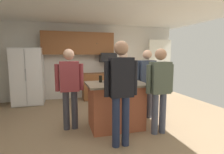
% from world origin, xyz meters
% --- Properties ---
extents(floor, '(7.04, 7.04, 0.00)m').
position_xyz_m(floor, '(0.00, 0.00, 0.00)').
color(floor, '#937A5B').
rests_on(floor, ground).
extents(ceiling, '(7.04, 7.04, 0.00)m').
position_xyz_m(ceiling, '(0.00, 0.00, 2.60)').
color(ceiling, white).
extents(back_wall, '(6.40, 0.10, 2.60)m').
position_xyz_m(back_wall, '(0.00, 2.80, 1.30)').
color(back_wall, silver).
rests_on(back_wall, ground).
extents(french_door_window_panel, '(0.90, 0.06, 2.00)m').
position_xyz_m(french_door_window_panel, '(2.60, 2.40, 1.10)').
color(french_door_window_panel, white).
rests_on(french_door_window_panel, ground).
extents(cabinet_run_upper, '(2.40, 0.38, 0.75)m').
position_xyz_m(cabinet_run_upper, '(-0.40, 2.60, 1.93)').
color(cabinet_run_upper, brown).
extents(cabinet_run_lower, '(1.80, 0.63, 0.90)m').
position_xyz_m(cabinet_run_lower, '(0.60, 2.48, 0.45)').
color(cabinet_run_lower, brown).
rests_on(cabinet_run_lower, ground).
extents(refrigerator, '(0.89, 0.76, 1.75)m').
position_xyz_m(refrigerator, '(-2.00, 2.38, 0.88)').
color(refrigerator, white).
rests_on(refrigerator, ground).
extents(microwave_over_range, '(0.56, 0.40, 0.32)m').
position_xyz_m(microwave_over_range, '(0.60, 2.50, 1.45)').
color(microwave_over_range, black).
extents(kitchen_island, '(1.22, 0.89, 0.96)m').
position_xyz_m(kitchen_island, '(0.11, -0.08, 0.49)').
color(kitchen_island, '#AD5638').
rests_on(kitchen_island, ground).
extents(person_host_foreground, '(0.57, 0.22, 1.66)m').
position_xyz_m(person_host_foreground, '(0.99, 0.24, 0.96)').
color(person_host_foreground, '#383842').
rests_on(person_host_foreground, ground).
extents(person_guest_right, '(0.57, 0.22, 1.67)m').
position_xyz_m(person_guest_right, '(0.84, -0.61, 0.96)').
color(person_guest_right, '#4C5166').
rests_on(person_guest_right, ground).
extents(person_elder_center, '(0.57, 0.22, 1.66)m').
position_xyz_m(person_elder_center, '(-0.82, 0.08, 0.96)').
color(person_elder_center, '#383842').
rests_on(person_elder_center, ground).
extents(person_guest_left, '(0.57, 0.23, 1.77)m').
position_xyz_m(person_guest_left, '(-0.04, -0.87, 1.03)').
color(person_guest_left, '#232D4C').
rests_on(person_guest_left, ground).
extents(person_guest_by_door, '(0.57, 0.22, 1.64)m').
position_xyz_m(person_guest_by_door, '(0.52, 0.63, 0.94)').
color(person_guest_by_door, '#4C5166').
rests_on(person_guest_by_door, ground).
extents(mug_ceramic_white, '(0.13, 0.08, 0.10)m').
position_xyz_m(mug_ceramic_white, '(-0.13, -0.35, 1.01)').
color(mug_ceramic_white, white).
rests_on(mug_ceramic_white, kitchen_island).
extents(glass_stout_tall, '(0.07, 0.07, 0.14)m').
position_xyz_m(glass_stout_tall, '(-0.18, 0.10, 1.03)').
color(glass_stout_tall, black).
rests_on(glass_stout_tall, kitchen_island).
extents(mug_blue_stoneware, '(0.12, 0.08, 0.09)m').
position_xyz_m(mug_blue_stoneware, '(-0.05, 0.03, 1.01)').
color(mug_blue_stoneware, white).
rests_on(mug_blue_stoneware, kitchen_island).
extents(serving_tray, '(0.44, 0.30, 0.04)m').
position_xyz_m(serving_tray, '(0.30, -0.08, 0.98)').
color(serving_tray, '#B7B7BC').
rests_on(serving_tray, kitchen_island).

